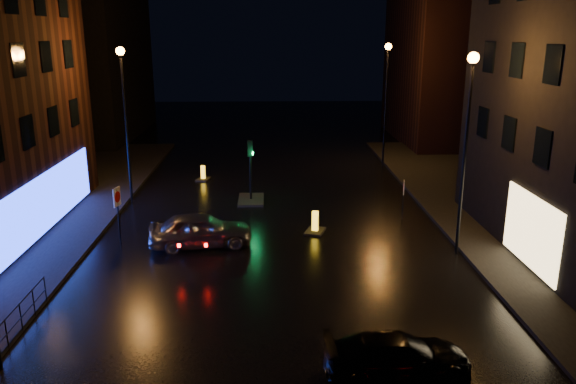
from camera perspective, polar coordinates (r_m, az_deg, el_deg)
The scene contains 15 objects.
ground at distance 18.51m, azimuth -1.24°, elevation -13.60°, with size 120.00×120.00×0.00m, color black.
pavement_right at distance 29.38m, azimuth 27.04°, elevation -3.77°, with size 12.00×44.00×0.15m, color black.
building_far_left at distance 53.52m, azimuth -19.69°, elevation 12.85°, with size 8.00×16.00×14.00m, color black.
building_far_right at distance 50.52m, azimuth 15.85°, elevation 11.89°, with size 8.00×14.00×12.00m, color black.
street_lamp_lfar at distance 31.24m, azimuth -16.30°, elevation 8.82°, with size 0.44×0.44×8.37m.
street_lamp_rnear at distance 23.75m, azimuth 17.77°, elevation 6.59°, with size 0.44×0.44×8.37m.
street_lamp_rfar at distance 39.07m, azimuth 9.97°, elevation 10.55°, with size 0.44×0.44×8.37m.
traffic_signal at distance 31.32m, azimuth -3.79°, elevation -0.02°, with size 1.40×2.40×3.45m.
guard_railing at distance 18.97m, azimuth -26.76°, elevation -12.16°, with size 0.05×6.04×1.00m.
silver_hatchback at distance 24.93m, azimuth -8.87°, elevation -3.82°, with size 1.80×4.46×1.52m, color #999DA0.
dark_sedan at distance 16.29m, azimuth 11.08°, elevation -16.01°, with size 1.65×4.05×1.18m, color black.
bollard_near at distance 26.50m, azimuth 2.76°, elevation -3.64°, with size 1.15×1.39×1.05m.
bollard_far at distance 36.17m, azimuth -8.61°, elevation 1.55°, with size 0.95×1.20×0.93m.
road_sign_left at distance 25.84m, azimuth -16.95°, elevation -0.94°, with size 0.19×0.61×2.55m.
road_sign_right at distance 28.42m, azimuth 11.66°, elevation 0.12°, with size 0.16×0.49×2.02m.
Camera 1 is at (-0.17, -16.08, 9.16)m, focal length 35.00 mm.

